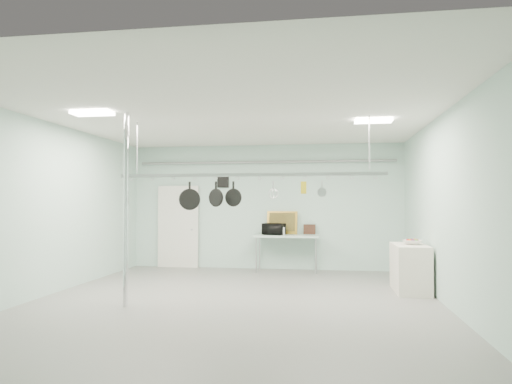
% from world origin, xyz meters
% --- Properties ---
extents(floor, '(8.00, 8.00, 0.00)m').
position_xyz_m(floor, '(0.00, 0.00, 0.00)').
color(floor, gray).
rests_on(floor, ground).
extents(ceiling, '(7.00, 8.00, 0.02)m').
position_xyz_m(ceiling, '(0.00, 0.00, 3.19)').
color(ceiling, silver).
rests_on(ceiling, back_wall).
extents(back_wall, '(7.00, 0.02, 3.20)m').
position_xyz_m(back_wall, '(0.00, 3.99, 1.60)').
color(back_wall, '#B0D4C8').
rests_on(back_wall, floor).
extents(right_wall, '(0.02, 8.00, 3.20)m').
position_xyz_m(right_wall, '(3.49, 0.00, 1.60)').
color(right_wall, '#B0D4C8').
rests_on(right_wall, floor).
extents(door, '(1.10, 0.10, 2.20)m').
position_xyz_m(door, '(-2.30, 3.94, 1.05)').
color(door, silver).
rests_on(door, floor).
extents(wall_vent, '(0.30, 0.04, 0.30)m').
position_xyz_m(wall_vent, '(-1.10, 3.97, 2.25)').
color(wall_vent, black).
rests_on(wall_vent, back_wall).
extents(conduit_pipe, '(6.60, 0.07, 0.07)m').
position_xyz_m(conduit_pipe, '(0.00, 3.90, 2.75)').
color(conduit_pipe, gray).
rests_on(conduit_pipe, back_wall).
extents(chrome_pole, '(0.08, 0.08, 3.20)m').
position_xyz_m(chrome_pole, '(-1.70, -0.60, 1.60)').
color(chrome_pole, silver).
rests_on(chrome_pole, floor).
extents(prep_table, '(1.60, 0.70, 0.91)m').
position_xyz_m(prep_table, '(0.60, 3.60, 0.83)').
color(prep_table, silver).
rests_on(prep_table, floor).
extents(side_cabinet, '(0.60, 1.20, 0.90)m').
position_xyz_m(side_cabinet, '(3.15, 1.40, 0.45)').
color(side_cabinet, silver).
rests_on(side_cabinet, floor).
extents(pot_rack, '(4.80, 0.06, 1.00)m').
position_xyz_m(pot_rack, '(0.20, 0.30, 2.23)').
color(pot_rack, '#B7B7BC').
rests_on(pot_rack, ceiling).
extents(light_panel_left, '(0.65, 0.30, 0.05)m').
position_xyz_m(light_panel_left, '(-2.20, -0.80, 3.16)').
color(light_panel_left, white).
rests_on(light_panel_left, ceiling).
extents(light_panel_right, '(0.65, 0.30, 0.05)m').
position_xyz_m(light_panel_right, '(2.40, 0.60, 3.16)').
color(light_panel_right, white).
rests_on(light_panel_right, ceiling).
extents(microwave, '(0.60, 0.50, 0.28)m').
position_xyz_m(microwave, '(0.29, 3.59, 1.05)').
color(microwave, black).
rests_on(microwave, prep_table).
extents(coffee_canister, '(0.17, 0.17, 0.19)m').
position_xyz_m(coffee_canister, '(0.49, 3.55, 1.00)').
color(coffee_canister, silver).
rests_on(coffee_canister, prep_table).
extents(painting_large, '(0.79, 0.20, 0.58)m').
position_xyz_m(painting_large, '(0.46, 3.90, 1.20)').
color(painting_large, '#B88B31').
rests_on(painting_large, prep_table).
extents(painting_small, '(0.30, 0.10, 0.25)m').
position_xyz_m(painting_small, '(1.15, 3.90, 1.03)').
color(painting_small, '#361C12').
rests_on(painting_small, prep_table).
extents(fruit_bowl, '(0.45, 0.45, 0.09)m').
position_xyz_m(fruit_bowl, '(3.20, 1.40, 0.94)').
color(fruit_bowl, silver).
rests_on(fruit_bowl, side_cabinet).
extents(skillet_left, '(0.37, 0.23, 0.52)m').
position_xyz_m(skillet_left, '(-0.89, 0.30, 1.82)').
color(skillet_left, black).
rests_on(skillet_left, pot_rack).
extents(skillet_mid, '(0.32, 0.20, 0.46)m').
position_xyz_m(skillet_mid, '(-0.40, 0.30, 1.85)').
color(skillet_mid, black).
rests_on(skillet_mid, pot_rack).
extents(skillet_right, '(0.33, 0.14, 0.44)m').
position_xyz_m(skillet_right, '(-0.08, 0.30, 1.86)').
color(skillet_right, black).
rests_on(skillet_right, pot_rack).
extents(whisk, '(0.21, 0.21, 0.33)m').
position_xyz_m(whisk, '(0.64, 0.30, 1.92)').
color(whisk, '#A4A4A8').
rests_on(whisk, pot_rack).
extents(grater, '(0.10, 0.04, 0.24)m').
position_xyz_m(grater, '(1.17, 0.30, 1.97)').
color(grater, orange).
rests_on(grater, pot_rack).
extents(saucepan, '(0.17, 0.10, 0.27)m').
position_xyz_m(saucepan, '(1.49, 0.30, 1.95)').
color(saucepan, silver).
rests_on(saucepan, pot_rack).
extents(fruit_cluster, '(0.24, 0.24, 0.09)m').
position_xyz_m(fruit_cluster, '(3.20, 1.40, 0.98)').
color(fruit_cluster, maroon).
rests_on(fruit_cluster, fruit_bowl).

